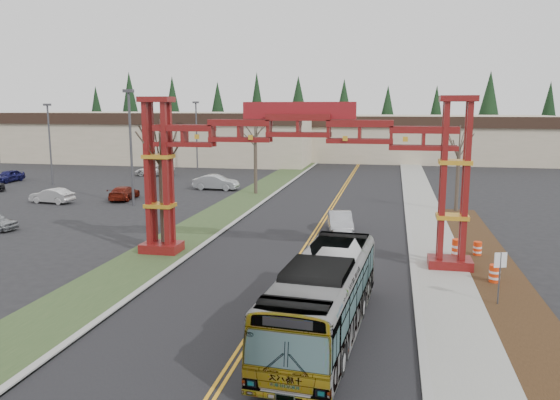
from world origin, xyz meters
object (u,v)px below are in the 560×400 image
(retail_building_east, at_px, (426,138))
(parked_car_mid_a, at_px, (124,193))
(parked_car_mid_b, at_px, (8,176))
(parked_car_far_a, at_px, (216,182))
(street_sign, at_px, (500,268))
(bare_tree_median_mid, at_px, (161,157))
(retail_building_west, at_px, (172,136))
(silver_sedan, at_px, (340,222))
(parked_car_far_b, at_px, (154,170))
(light_pole_mid, at_px, (50,138))
(light_pole_near, at_px, (131,139))
(barrel_south, at_px, (495,275))
(gateway_arch, at_px, (299,152))
(bare_tree_median_far, at_px, (255,136))
(light_pole_far, at_px, (196,131))
(barrel_mid, at_px, (457,249))
(transit_bus, at_px, (324,297))
(barrel_north, at_px, (477,249))
(parked_car_near_b, at_px, (52,196))
(bare_tree_right_far, at_px, (459,150))

(retail_building_east, distance_m, parked_car_mid_a, 53.96)
(parked_car_mid_b, relative_size, parked_car_far_a, 0.87)
(parked_car_mid_a, distance_m, street_sign, 35.76)
(parked_car_mid_a, height_order, bare_tree_median_mid, bare_tree_median_mid)
(retail_building_west, xyz_separation_m, silver_sedan, (31.61, -46.74, -3.06))
(parked_car_far_a, bearing_deg, parked_car_far_b, 50.83)
(light_pole_mid, bearing_deg, parked_car_far_a, 0.54)
(parked_car_far_b, relative_size, light_pole_near, 0.49)
(parked_car_far_b, relative_size, barrel_south, 5.02)
(gateway_arch, distance_m, barrel_south, 11.47)
(bare_tree_median_far, xyz_separation_m, light_pole_far, (-12.73, 18.34, -0.38))
(bare_tree_median_mid, bearing_deg, retail_building_east, 73.72)
(gateway_arch, distance_m, silver_sedan, 9.09)
(retail_building_east, relative_size, barrel_mid, 34.31)
(gateway_arch, relative_size, silver_sedan, 4.25)
(retail_building_west, distance_m, light_pole_mid, 30.18)
(gateway_arch, xyz_separation_m, parked_car_far_b, (-23.79, 33.60, -5.32))
(transit_bus, relative_size, parked_car_far_b, 2.23)
(barrel_north, bearing_deg, parked_car_far_b, 137.43)
(parked_car_mid_b, relative_size, bare_tree_median_far, 0.51)
(silver_sedan, bearing_deg, street_sign, -67.45)
(retail_building_west, height_order, street_sign, retail_building_west)
(parked_car_mid_b, height_order, barrel_mid, parked_car_mid_b)
(light_pole_mid, bearing_deg, parked_car_near_b, -56.04)
(parked_car_mid_a, bearing_deg, parked_car_far_a, -137.12)
(gateway_arch, xyz_separation_m, bare_tree_median_mid, (-8.00, 0.33, -0.46))
(retail_building_east, height_order, light_pole_far, light_pole_far)
(parked_car_mid_b, xyz_separation_m, light_pole_mid, (6.14, -0.92, 4.34))
(retail_building_west, relative_size, light_pole_near, 4.70)
(bare_tree_median_mid, relative_size, light_pole_mid, 0.88)
(transit_bus, xyz_separation_m, street_sign, (6.85, 4.48, 0.20))
(gateway_arch, distance_m, parked_car_mid_b, 45.11)
(parked_car_far_a, relative_size, parked_car_far_b, 0.96)
(retail_building_west, bearing_deg, retail_building_east, 11.31)
(silver_sedan, height_order, parked_car_far_b, silver_sedan)
(barrel_south, bearing_deg, light_pole_far, 125.74)
(parked_car_near_b, bearing_deg, street_sign, 68.53)
(parked_car_mid_a, height_order, barrel_south, parked_car_mid_a)
(parked_car_far_a, bearing_deg, bare_tree_right_far, -107.02)
(retail_building_west, distance_m, parked_car_far_a, 34.74)
(transit_bus, relative_size, bare_tree_right_far, 1.55)
(silver_sedan, distance_m, parked_car_far_a, 22.03)
(bare_tree_right_far, distance_m, light_pole_far, 39.01)
(parked_car_far_b, bearing_deg, retail_building_east, 125.07)
(parked_car_far_a, xyz_separation_m, light_pole_near, (-4.10, -10.04, 4.90))
(transit_bus, bearing_deg, bare_tree_median_mid, 140.97)
(parked_car_mid_b, relative_size, light_pole_mid, 0.46)
(retail_building_east, distance_m, light_pole_far, 37.58)
(retail_building_east, height_order, street_sign, retail_building_east)
(gateway_arch, distance_m, light_pole_far, 45.41)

